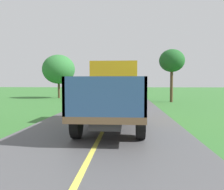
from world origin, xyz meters
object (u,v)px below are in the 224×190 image
(banana_truck_far, at_px, (126,87))
(roadside_tree_near_left, at_px, (59,69))
(banana_truck_near, at_px, (113,93))
(roadside_tree_mid_right, at_px, (172,61))

(banana_truck_far, relative_size, roadside_tree_near_left, 1.07)
(banana_truck_near, xyz_separation_m, banana_truck_far, (0.48, 13.62, -0.00))
(banana_truck_far, bearing_deg, roadside_tree_mid_right, -7.91)
(roadside_tree_near_left, bearing_deg, banana_truck_far, -27.75)
(banana_truck_far, relative_size, roadside_tree_mid_right, 1.11)
(banana_truck_near, xyz_separation_m, roadside_tree_mid_right, (4.99, 12.99, 2.60))
(banana_truck_near, xyz_separation_m, roadside_tree_near_left, (-8.00, 18.08, 2.14))
(banana_truck_far, distance_m, roadside_tree_near_left, 9.81)
(banana_truck_far, bearing_deg, banana_truck_near, -92.02)
(roadside_tree_near_left, distance_m, roadside_tree_mid_right, 13.95)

